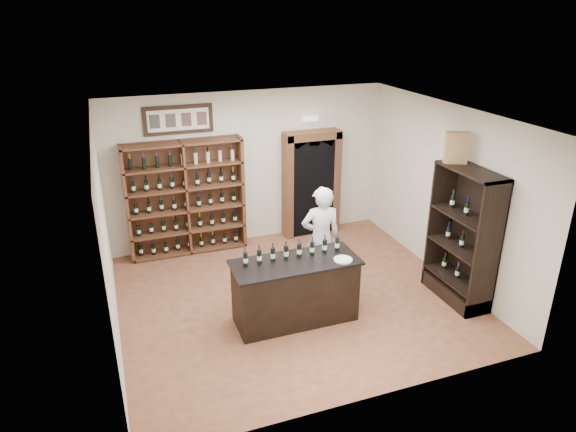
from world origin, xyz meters
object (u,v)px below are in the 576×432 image
Objects in this scene: shopkeeper at (321,238)px; wine_crate at (456,148)px; wine_shelf at (186,198)px; tasting_counter at (295,291)px; counter_bottle_0 at (246,259)px; side_cabinet at (462,256)px.

wine_crate is at bearing 168.15° from shopkeeper.
wine_shelf is 1.17× the size of tasting_counter.
wine_shelf reaches higher than counter_bottle_0.
counter_bottle_0 is at bearing 170.66° from tasting_counter.
shopkeeper is (0.75, 0.80, 0.41)m from tasting_counter.
wine_shelf is 2.83m from shopkeeper.
counter_bottle_0 is at bearing -155.90° from wine_crate.
wine_shelf is 4.90m from wine_crate.
wine_crate is (1.90, -0.72, 1.54)m from shopkeeper.
tasting_counter is at bearing -153.55° from wine_crate.
tasting_counter is at bearing 55.74° from shopkeeper.
tasting_counter is 0.85× the size of side_cabinet.
counter_bottle_0 is at bearing 173.07° from side_cabinet.
shopkeeper is at bearing 46.78° from tasting_counter.
side_cabinet is 1.22× the size of shopkeeper.
side_cabinet is at bearing 159.95° from shopkeeper.
counter_bottle_0 is (-0.72, 0.12, 0.61)m from tasting_counter.
wine_crate is (3.37, -0.05, 1.33)m from counter_bottle_0.
shopkeeper is at bearing 24.78° from counter_bottle_0.
wine_shelf is 5.02m from side_cabinet.
side_cabinet is 2.27m from shopkeeper.
wine_crate reaches higher than counter_bottle_0.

